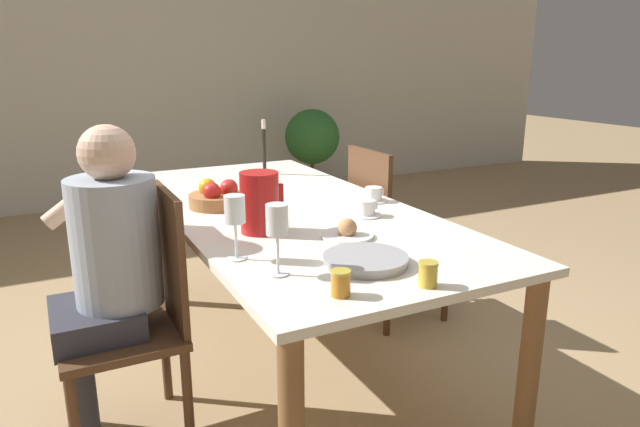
# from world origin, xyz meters

# --- Properties ---
(ground_plane) EXTENTS (20.00, 20.00, 0.00)m
(ground_plane) POSITION_xyz_m (0.00, 0.00, 0.00)
(ground_plane) COLOR tan
(wall_back) EXTENTS (10.00, 0.06, 2.60)m
(wall_back) POSITION_xyz_m (0.00, 3.48, 1.30)
(wall_back) COLOR beige
(wall_back) RESTS_ON ground_plane
(dining_table) EXTENTS (0.97, 2.12, 0.75)m
(dining_table) POSITION_xyz_m (0.00, 0.00, 0.67)
(dining_table) COLOR silver
(dining_table) RESTS_ON ground_plane
(chair_person_side) EXTENTS (0.42, 0.42, 0.93)m
(chair_person_side) POSITION_xyz_m (-0.67, -0.21, 0.49)
(chair_person_side) COLOR #51331E
(chair_person_side) RESTS_ON ground_plane
(chair_opposite) EXTENTS (0.42, 0.42, 0.93)m
(chair_opposite) POSITION_xyz_m (0.67, 0.22, 0.49)
(chair_opposite) COLOR #51331E
(chair_opposite) RESTS_ON ground_plane
(person_seated) EXTENTS (0.39, 0.41, 1.16)m
(person_seated) POSITION_xyz_m (-0.76, -0.17, 0.69)
(person_seated) COLOR #33333D
(person_seated) RESTS_ON ground_plane
(red_pitcher) EXTENTS (0.17, 0.14, 0.22)m
(red_pitcher) POSITION_xyz_m (-0.23, -0.28, 0.87)
(red_pitcher) COLOR red
(red_pitcher) RESTS_ON dining_table
(wine_glass_water) EXTENTS (0.07, 0.07, 0.21)m
(wine_glass_water) POSITION_xyz_m (-0.40, -0.53, 0.91)
(wine_glass_water) COLOR white
(wine_glass_water) RESTS_ON dining_table
(wine_glass_juice) EXTENTS (0.07, 0.07, 0.22)m
(wine_glass_juice) POSITION_xyz_m (-0.34, -0.71, 0.91)
(wine_glass_juice) COLOR white
(wine_glass_juice) RESTS_ON dining_table
(teacup_near_person) EXTENTS (0.13, 0.13, 0.07)m
(teacup_near_person) POSITION_xyz_m (0.23, -0.27, 0.78)
(teacup_near_person) COLOR white
(teacup_near_person) RESTS_ON dining_table
(teacup_across) EXTENTS (0.13, 0.13, 0.07)m
(teacup_across) POSITION_xyz_m (0.39, -0.08, 0.78)
(teacup_across) COLOR white
(teacup_across) RESTS_ON dining_table
(serving_tray) EXTENTS (0.27, 0.27, 0.03)m
(serving_tray) POSITION_xyz_m (-0.06, -0.76, 0.77)
(serving_tray) COLOR #9E9EA3
(serving_tray) RESTS_ON dining_table
(bread_plate) EXTENTS (0.19, 0.19, 0.07)m
(bread_plate) POSITION_xyz_m (0.02, -0.49, 0.77)
(bread_plate) COLOR white
(bread_plate) RESTS_ON dining_table
(jam_jar_amber) EXTENTS (0.06, 0.06, 0.07)m
(jam_jar_amber) POSITION_xyz_m (-0.25, -0.93, 0.79)
(jam_jar_amber) COLOR #C67A1E
(jam_jar_amber) RESTS_ON dining_table
(jam_jar_red) EXTENTS (0.06, 0.06, 0.07)m
(jam_jar_red) POSITION_xyz_m (0.01, -0.98, 0.79)
(jam_jar_red) COLOR gold
(jam_jar_red) RESTS_ON dining_table
(fruit_bowl) EXTENTS (0.24, 0.24, 0.12)m
(fruit_bowl) POSITION_xyz_m (-0.27, 0.14, 0.80)
(fruit_bowl) COLOR #9E6B3D
(fruit_bowl) RESTS_ON dining_table
(candlestick_tall) EXTENTS (0.06, 0.06, 0.30)m
(candlestick_tall) POSITION_xyz_m (0.18, 0.72, 0.87)
(candlestick_tall) COLOR black
(candlestick_tall) RESTS_ON dining_table
(potted_plant) EXTENTS (0.54, 0.54, 0.89)m
(potted_plant) POSITION_xyz_m (1.53, 2.90, 0.59)
(potted_plant) COLOR beige
(potted_plant) RESTS_ON ground_plane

